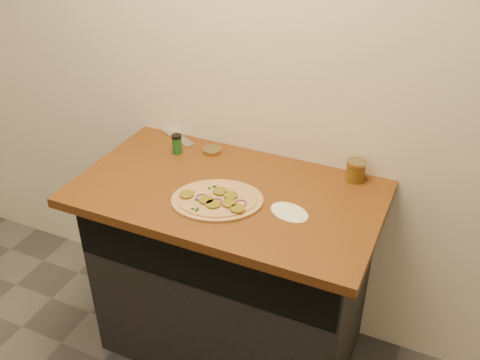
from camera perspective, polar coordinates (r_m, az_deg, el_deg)
The scene contains 8 objects.
cabinet at distance 2.41m, azimuth -0.84°, elevation -9.98°, with size 1.10×0.60×0.86m, color black.
countertop at distance 2.11m, azimuth -1.28°, elevation -1.36°, with size 1.20×0.70×0.04m, color brown.
pizza at distance 2.02m, azimuth -2.44°, elevation -2.11°, with size 0.45×0.45×0.02m.
chefs_knife at distance 2.56m, azimuth -7.95°, elevation 5.47°, with size 0.34×0.20×0.02m.
mason_jar_lid at distance 2.35m, azimuth -3.02°, elevation 3.17°, with size 0.08×0.08×0.02m, color #9B8F5A.
salsa_jar at distance 2.18m, azimuth 12.23°, elevation 1.01°, with size 0.08×0.08×0.09m.
spice_shaker at distance 2.34m, azimuth -6.74°, elevation 3.85°, with size 0.04×0.04×0.09m.
flour_spill at distance 1.97m, azimuth 5.29°, elevation -3.44°, with size 0.15×0.15×0.00m, color white.
Camera 1 is at (0.77, -0.16, 2.04)m, focal length 40.00 mm.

